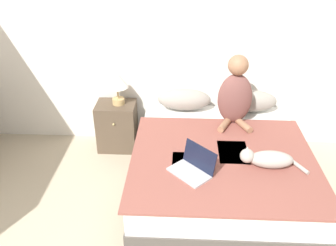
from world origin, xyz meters
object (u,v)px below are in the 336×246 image
at_px(person_sitting, 235,94).
at_px(cat_tabby, 267,159).
at_px(pillow_near, 184,99).
at_px(nightstand, 117,126).
at_px(table_lamp, 117,82).
at_px(bed, 220,169).
at_px(laptop_open, 193,167).
at_px(pillow_far, 250,101).

xyz_separation_m(person_sitting, cat_tabby, (0.21, -0.81, -0.25)).
height_order(pillow_near, nightstand, pillow_near).
xyz_separation_m(nightstand, table_lamp, (0.04, 0.01, 0.58)).
distance_m(cat_tabby, table_lamp, 1.89).
distance_m(bed, laptop_open, 0.59).
relative_size(bed, person_sitting, 2.50).
relative_size(laptop_open, nightstand, 0.74).
xyz_separation_m(cat_tabby, table_lamp, (-1.52, 1.08, 0.25)).
bearing_deg(pillow_far, laptop_open, -118.89).
bearing_deg(laptop_open, cat_tabby, 54.50).
height_order(pillow_far, person_sitting, person_sitting).
bearing_deg(nightstand, pillow_near, 2.05).
relative_size(bed, laptop_open, 4.35).
distance_m(pillow_far, nightstand, 1.61).
bearing_deg(pillow_near, cat_tabby, -55.69).
height_order(bed, pillow_near, pillow_near).
distance_m(pillow_near, nightstand, 0.89).
xyz_separation_m(laptop_open, nightstand, (-0.90, 1.18, -0.29)).
xyz_separation_m(pillow_near, cat_tabby, (0.75, -1.10, -0.04)).
height_order(pillow_far, laptop_open, pillow_far).
bearing_deg(pillow_far, cat_tabby, -90.26).
xyz_separation_m(pillow_far, person_sitting, (-0.22, -0.29, 0.21)).
bearing_deg(pillow_near, pillow_far, 0.00).
xyz_separation_m(pillow_far, cat_tabby, (-0.01, -1.10, -0.04)).
relative_size(bed, pillow_far, 3.10).
bearing_deg(table_lamp, person_sitting, -11.62).
bearing_deg(nightstand, bed, -33.10).
bearing_deg(pillow_near, table_lamp, -178.74).
bearing_deg(laptop_open, pillow_far, 106.17).
height_order(pillow_far, nightstand, pillow_far).
relative_size(person_sitting, laptop_open, 1.74).
xyz_separation_m(pillow_far, laptop_open, (-0.67, -1.21, -0.08)).
distance_m(bed, nightstand, 1.42).
xyz_separation_m(bed, pillow_far, (0.38, 0.80, 0.40)).
distance_m(pillow_near, laptop_open, 1.22).
bearing_deg(laptop_open, nightstand, 172.22).
relative_size(pillow_far, nightstand, 1.04).
xyz_separation_m(pillow_near, pillow_far, (0.76, 0.00, 0.00)).
relative_size(bed, table_lamp, 4.75).
relative_size(pillow_near, person_sitting, 0.80).
bearing_deg(table_lamp, pillow_near, 1.26).
distance_m(pillow_far, person_sitting, 0.42).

